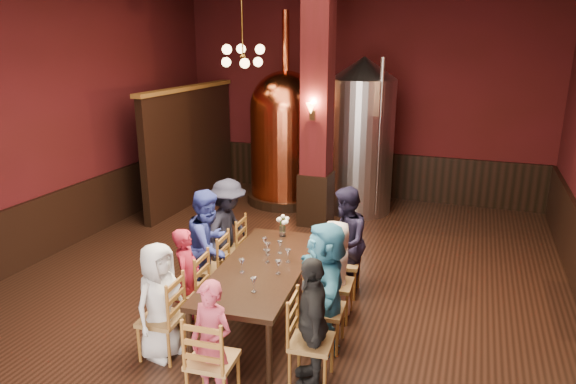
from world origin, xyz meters
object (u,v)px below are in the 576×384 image
(copper_kettle, at_px, (286,136))
(steel_vessel, at_px, (362,136))
(dining_table, at_px, (263,270))
(person_1, at_px, (187,278))
(person_2, at_px, (209,246))
(person_0, at_px, (160,301))
(rose_vase, at_px, (283,223))

(copper_kettle, bearing_deg, steel_vessel, -2.91)
(steel_vessel, bearing_deg, dining_table, -92.19)
(person_1, bearing_deg, person_2, -8.88)
(person_1, bearing_deg, copper_kettle, -6.47)
(person_1, bearing_deg, steel_vessel, -24.67)
(person_1, xyz_separation_m, copper_kettle, (-0.64, 5.15, 0.81))
(person_2, xyz_separation_m, copper_kettle, (-0.58, 4.50, 0.67))
(person_0, xyz_separation_m, steel_vessel, (0.94, 5.74, 0.88))
(rose_vase, bearing_deg, person_2, -136.05)
(person_1, distance_m, person_2, 0.68)
(dining_table, height_order, steel_vessel, steel_vessel)
(dining_table, bearing_deg, copper_kettle, 102.40)
(person_0, bearing_deg, person_1, 16.75)
(dining_table, bearing_deg, steel_vessel, 83.16)
(dining_table, xyz_separation_m, person_2, (-0.87, 0.26, 0.09))
(person_1, xyz_separation_m, steel_vessel, (1.00, 5.07, 0.92))
(dining_table, bearing_deg, person_1, -158.78)
(dining_table, xyz_separation_m, rose_vase, (-0.11, 0.99, 0.26))
(person_0, height_order, copper_kettle, copper_kettle)
(person_2, distance_m, rose_vase, 1.07)
(person_2, bearing_deg, steel_vessel, -12.96)
(person_1, relative_size, copper_kettle, 0.32)
(rose_vase, bearing_deg, steel_vessel, 85.48)
(dining_table, relative_size, person_0, 1.85)
(person_0, bearing_deg, dining_table, -23.62)
(steel_vessel, bearing_deg, copper_kettle, 177.09)
(person_2, distance_m, steel_vessel, 4.60)
(copper_kettle, xyz_separation_m, rose_vase, (1.35, -3.76, -0.49))
(dining_table, bearing_deg, person_2, 158.78)
(person_1, relative_size, rose_vase, 4.08)
(dining_table, height_order, person_0, person_0)
(dining_table, distance_m, steel_vessel, 4.75)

